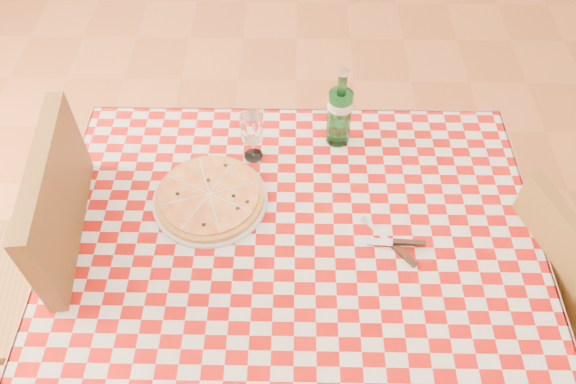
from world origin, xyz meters
name	(u,v)px	position (x,y,z in m)	size (l,w,h in m)	color
dining_table	(295,244)	(0.00, 0.00, 0.66)	(1.20, 0.80, 0.75)	brown
tablecloth	(295,224)	(0.00, 0.00, 0.75)	(1.30, 0.90, 0.01)	#A70F0A
chair_near	(559,300)	(0.78, -0.09, 0.52)	(0.51, 0.51, 0.90)	brown
chair_far	(50,267)	(-0.70, -0.05, 0.60)	(0.52, 0.52, 1.04)	brown
pizza_plate	(210,197)	(-0.24, 0.07, 0.78)	(0.32, 0.32, 0.04)	#B8843D
water_bottle	(340,107)	(0.13, 0.32, 0.89)	(0.07, 0.07, 0.26)	#196528
wine_glass	(252,137)	(-0.13, 0.24, 0.84)	(0.06, 0.06, 0.16)	white
cutlery	(393,243)	(0.25, -0.07, 0.77)	(0.21, 0.18, 0.02)	silver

